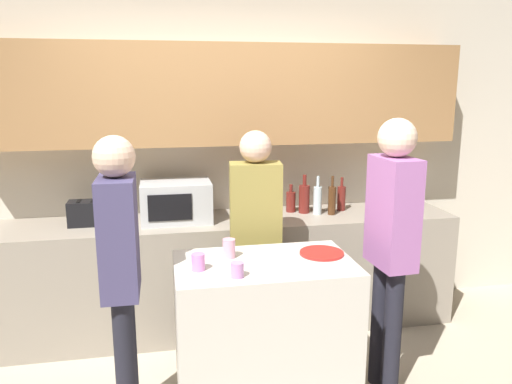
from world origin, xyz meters
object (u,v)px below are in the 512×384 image
at_px(microwave, 176,201).
at_px(bottle_0, 291,201).
at_px(cup_1, 229,248).
at_px(potted_plant, 401,186).
at_px(bottle_4, 341,198).
at_px(cup_2, 237,270).
at_px(bottle_1, 304,198).
at_px(plate_on_island, 322,253).
at_px(cup_0, 198,262).
at_px(person_right, 391,234).
at_px(person_left, 120,261).
at_px(bottle_2, 318,200).
at_px(person_center, 256,228).
at_px(toaster, 87,213).
at_px(bottle_3, 332,200).

xyz_separation_m(microwave, bottle_0, (0.92, 0.09, -0.06)).
xyz_separation_m(bottle_0, cup_1, (-0.65, -1.08, 0.00)).
xyz_separation_m(potted_plant, bottle_4, (-0.49, 0.06, -0.09)).
bearing_deg(cup_2, bottle_1, 60.63).
height_order(microwave, cup_1, microwave).
relative_size(microwave, plate_on_island, 2.00).
xyz_separation_m(microwave, cup_0, (0.07, -1.16, -0.07)).
height_order(microwave, person_right, person_right).
bearing_deg(cup_2, plate_on_island, 25.23).
bearing_deg(microwave, person_left, -107.01).
height_order(cup_1, person_right, person_right).
bearing_deg(bottle_0, person_left, -136.57).
bearing_deg(cup_2, bottle_2, 56.49).
bearing_deg(person_right, cup_2, 100.57).
bearing_deg(microwave, cup_0, -86.31).
distance_m(bottle_0, person_center, 0.75).
xyz_separation_m(toaster, plate_on_island, (1.46, -1.04, -0.05)).
bearing_deg(bottle_4, cup_2, -128.37).
bearing_deg(person_right, cup_1, 82.98).
xyz_separation_m(bottle_0, bottle_3, (0.30, -0.15, 0.03)).
height_order(bottle_4, cup_2, bottle_4).
bearing_deg(bottle_1, person_left, -139.95).
bearing_deg(bottle_4, cup_1, -135.60).
relative_size(potted_plant, person_left, 0.24).
relative_size(microwave, bottle_1, 1.68).
distance_m(toaster, person_left, 1.14).
distance_m(bottle_3, person_left, 1.87).
height_order(bottle_1, bottle_3, same).
bearing_deg(cup_1, bottle_0, 58.83).
bearing_deg(potted_plant, cup_1, -147.61).
xyz_separation_m(bottle_4, person_left, (-1.67, -1.15, -0.01)).
distance_m(toaster, cup_2, 1.58).
bearing_deg(toaster, bottle_1, 1.32).
bearing_deg(bottle_0, cup_2, -115.26).
bearing_deg(bottle_4, person_left, -145.36).
distance_m(cup_1, person_center, 0.52).
bearing_deg(microwave, person_center, -46.31).
bearing_deg(person_left, person_center, 124.05).
relative_size(toaster, plate_on_island, 1.00).
height_order(toaster, bottle_4, bottle_4).
bearing_deg(microwave, plate_on_island, -52.12).
bearing_deg(cup_1, cup_0, -138.86).
distance_m(bottle_0, cup_2, 1.53).
xyz_separation_m(microwave, cup_1, (0.26, -0.99, -0.06)).
bearing_deg(cup_2, bottle_3, 52.51).
distance_m(bottle_1, bottle_3, 0.22).
xyz_separation_m(microwave, person_right, (1.23, -1.05, -0.01)).
bearing_deg(person_right, bottle_2, 3.82).
distance_m(bottle_4, cup_2, 1.72).
relative_size(toaster, person_left, 0.16).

